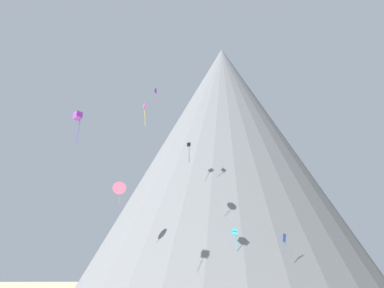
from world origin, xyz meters
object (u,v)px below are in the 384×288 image
kite_indigo_high (155,92)px  kite_orange_low (276,263)px  kite_white_low (165,259)px  kite_violet_high (78,116)px  kite_rainbow_mid (119,188)px  kite_blue_low (284,239)px  kite_gold_low (264,251)px  kite_black_high (189,145)px  kite_cyan_low (235,232)px  kite_magenta_high (144,106)px  rock_massif (226,161)px

kite_indigo_high → kite_orange_low: bearing=0.5°
kite_white_low → kite_violet_high: size_ratio=1.03×
kite_violet_high → kite_rainbow_mid: bearing=23.8°
kite_blue_low → kite_violet_high: bearing=28.2°
kite_gold_low → kite_orange_low: bearing=141.7°
kite_black_high → kite_white_low: bearing=103.8°
kite_cyan_low → kite_magenta_high: 28.04m
kite_rainbow_mid → kite_blue_low: size_ratio=1.33×
rock_massif → kite_blue_low: size_ratio=29.77×
kite_violet_high → kite_black_high: kite_black_high is taller
kite_cyan_low → kite_gold_low: bearing=-37.7°
kite_black_high → kite_magenta_high: 15.46m
kite_blue_low → kite_gold_low: bearing=-65.4°
kite_gold_low → kite_cyan_low: (-6.78, -6.48, 2.90)m
rock_massif → kite_gold_low: bearing=-85.0°
kite_violet_high → kite_blue_low: bearing=-27.8°
kite_violet_high → kite_magenta_high: (10.08, 6.43, 4.97)m
rock_massif → kite_black_high: 29.12m
kite_violet_high → kite_orange_low: kite_violet_high is taller
kite_gold_low → kite_black_high: bearing=-106.3°
kite_magenta_high → kite_blue_low: bearing=92.9°
kite_cyan_low → kite_orange_low: 21.55m
rock_massif → kite_white_low: 42.37m
kite_rainbow_mid → kite_white_low: kite_rainbow_mid is taller
rock_massif → kite_magenta_high: 43.73m
kite_white_low → kite_indigo_high: size_ratio=1.61×
kite_indigo_high → kite_blue_low: bearing=-37.0°
kite_white_low → kite_cyan_low: kite_cyan_low is taller
rock_massif → kite_white_low: (-16.79, -27.63, -27.38)m
kite_indigo_high → kite_magenta_high: bearing=-136.8°
kite_cyan_low → kite_black_high: bearing=55.1°
kite_rainbow_mid → kite_orange_low: bearing=-159.7°
kite_white_low → kite_black_high: 23.57m
kite_orange_low → kite_blue_low: 19.43m
kite_orange_low → kite_cyan_low: bearing=-154.7°
kite_white_low → rock_massif: bearing=-72.5°
kite_gold_low → rock_massif: bearing=172.5°
kite_black_high → kite_blue_low: size_ratio=1.39×
rock_massif → kite_blue_low: bearing=-83.4°
kite_rainbow_mid → kite_magenta_high: bearing=117.4°
kite_gold_low → kite_indigo_high: (-21.79, -5.10, 30.70)m
kite_black_high → kite_indigo_high: 13.08m
kite_gold_low → kite_rainbow_mid: bearing=-94.2°
kite_magenta_high → kite_rainbow_mid: bearing=-152.9°
kite_orange_low → kite_black_high: size_ratio=0.95×
rock_massif → kite_orange_low: size_ratio=22.50×
kite_cyan_low → kite_violet_high: bearing=121.1°
kite_orange_low → kite_blue_low: (-3.56, -18.79, 3.44)m
kite_violet_high → kite_gold_low: (33.71, 17.62, -19.84)m
rock_massif → kite_white_low: rock_massif is taller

